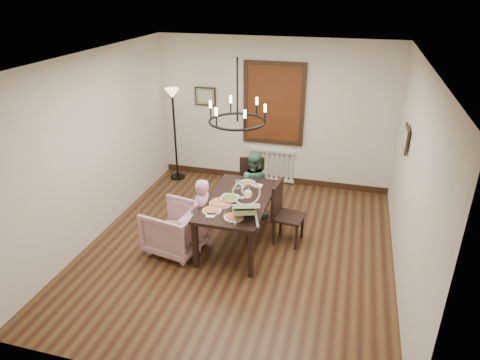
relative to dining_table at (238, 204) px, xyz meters
The scene contains 17 objects.
room_shell 0.76m from the dining_table, 75.94° to the left, with size 4.51×5.00×2.81m.
dining_table is the anchor object (origin of this frame).
chair_far 1.01m from the dining_table, 91.73° to the left, with size 0.42×0.42×0.96m, color black, non-canonical shape.
chair_right 0.80m from the dining_table, 18.86° to the left, with size 0.43×0.43×0.97m, color black, non-canonical shape.
armchair 0.99m from the dining_table, 154.21° to the right, with size 0.76×0.79×0.71m, color #CB9B9E.
elderly_woman 0.59m from the dining_table, 148.00° to the right, with size 0.35×0.23×0.95m, color #D898B5.
seated_man 0.93m from the dining_table, 88.92° to the left, with size 0.47×0.37×0.96m, color #416D55.
baby_bouncer 0.59m from the dining_table, 63.21° to the right, with size 0.41×0.56×0.37m, color #BFCE8E, non-canonical shape.
salad_bowl 0.18m from the dining_table, 132.89° to the right, with size 0.32×0.32×0.08m, color white.
pizza_platter 0.31m from the dining_table, 131.03° to the right, with size 0.33×0.33×0.04m, color tan.
drinking_glass 0.26m from the dining_table, 57.33° to the left, with size 0.08×0.08×0.16m, color silver.
window_blinds 2.50m from the dining_table, 88.60° to the left, with size 1.00×0.03×1.40m, color #5E3212.
radiator 2.36m from the dining_table, 88.62° to the left, with size 0.92×0.12×0.62m, color silver, non-canonical shape.
picture_back 2.84m from the dining_table, 119.06° to the left, with size 0.42×0.03×0.36m, color black.
picture_right 2.58m from the dining_table, 18.48° to the left, with size 0.42×0.03×0.36m, color black.
floor_lamp 2.73m from the dining_table, 132.56° to the left, with size 0.30×0.30×1.80m, color black, non-canonical shape.
chandelier 1.27m from the dining_table, ahead, with size 0.80×0.80×0.04m, color black.
Camera 1 is at (1.45, -5.24, 3.68)m, focal length 32.00 mm.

